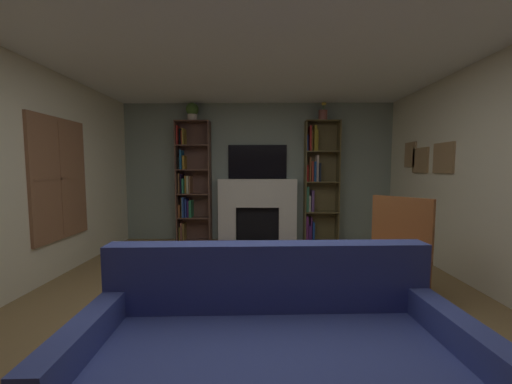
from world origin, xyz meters
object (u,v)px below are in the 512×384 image
object	(u,v)px
armchair	(393,248)
potted_plant	(192,111)
bookshelf_left	(191,184)
tv	(257,162)
vase_with_flowers	(323,114)
fireplace	(257,209)
couch	(272,360)
bookshelf_right	(317,182)

from	to	relation	value
armchair	potted_plant	bearing A→B (deg)	136.84
bookshelf_left	potted_plant	xyz separation A→B (m)	(0.07, -0.05, 1.30)
tv	vase_with_flowers	distance (m)	1.43
fireplace	vase_with_flowers	bearing A→B (deg)	-2.53
couch	armchair	size ratio (longest dim) A/B	2.03
tv	bookshelf_right	bearing A→B (deg)	-3.40
bookshelf_left	couch	bearing A→B (deg)	-70.47
vase_with_flowers	couch	world-z (taller)	vase_with_flowers
potted_plant	armchair	bearing A→B (deg)	-43.16
vase_with_flowers	bookshelf_left	bearing A→B (deg)	178.80
vase_with_flowers	tv	bearing A→B (deg)	174.07
tv	couch	size ratio (longest dim) A/B	0.50
bookshelf_left	vase_with_flowers	xyz separation A→B (m)	(2.38, -0.05, 1.24)
fireplace	bookshelf_right	distance (m)	1.19
vase_with_flowers	armchair	bearing A→B (deg)	-84.49
tv	vase_with_flowers	xyz separation A→B (m)	(1.16, -0.12, 0.83)
bookshelf_right	vase_with_flowers	bearing A→B (deg)	-36.83
fireplace	potted_plant	size ratio (longest dim) A/B	4.90
tv	potted_plant	distance (m)	1.47
tv	armchair	size ratio (longest dim) A/B	1.02
tv	armchair	bearing A→B (deg)	-61.02
bookshelf_left	armchair	distance (m)	3.61
tv	couch	bearing A→B (deg)	-88.24
bookshelf_left	armchair	world-z (taller)	bookshelf_left
bookshelf_left	potted_plant	bearing A→B (deg)	-36.36
fireplace	tv	world-z (taller)	tv
vase_with_flowers	armchair	xyz separation A→B (m)	(0.23, -2.39, -1.75)
potted_plant	couch	world-z (taller)	potted_plant
potted_plant	vase_with_flowers	distance (m)	2.32
tv	couch	distance (m)	4.04
couch	potted_plant	bearing A→B (deg)	108.84
bookshelf_right	armchair	bearing A→B (deg)	-82.88
fireplace	potted_plant	xyz separation A→B (m)	(-1.16, -0.05, 1.76)
fireplace	couch	world-z (taller)	fireplace
couch	armchair	xyz separation A→B (m)	(1.27, 1.35, 0.27)
bookshelf_left	vase_with_flowers	bearing A→B (deg)	-1.20
potted_plant	couch	distance (m)	4.46
couch	fireplace	bearing A→B (deg)	91.79
potted_plant	armchair	xyz separation A→B (m)	(2.55, -2.39, -1.81)
fireplace	potted_plant	bearing A→B (deg)	-177.48
bookshelf_left	couch	size ratio (longest dim) A/B	1.03
fireplace	bookshelf_left	world-z (taller)	bookshelf_left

